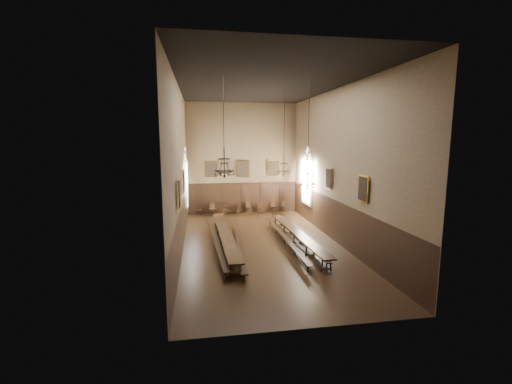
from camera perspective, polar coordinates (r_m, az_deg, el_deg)
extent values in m
cube|color=black|center=(20.13, 0.94, -8.83)|extent=(9.00, 18.00, 0.02)
cube|color=black|center=(19.41, 1.01, 17.46)|extent=(9.00, 18.00, 0.02)
cube|color=#7B624B|center=(28.15, -2.29, 5.55)|extent=(9.00, 0.02, 9.00)
cube|color=#7B624B|center=(10.56, 9.66, 0.06)|extent=(9.00, 0.02, 9.00)
cube|color=#7B624B|center=(18.98, -12.58, 3.79)|extent=(0.02, 18.00, 9.00)
cube|color=#7B624B|center=(20.54, 13.49, 4.12)|extent=(0.02, 18.00, 9.00)
cube|color=black|center=(19.83, -5.15, -6.81)|extent=(0.98, 10.28, 0.07)
cube|color=black|center=(20.18, 6.93, -6.76)|extent=(1.04, 9.37, 0.07)
cube|color=black|center=(19.91, -6.67, -7.72)|extent=(0.80, 10.49, 0.05)
cube|color=black|center=(19.76, -2.90, -7.78)|extent=(1.00, 10.65, 0.05)
cube|color=black|center=(20.32, 4.83, -7.45)|extent=(0.33, 9.70, 0.05)
cube|color=black|center=(20.85, 7.97, -7.09)|extent=(0.81, 9.66, 0.05)
cube|color=black|center=(28.01, -9.48, -2.97)|extent=(0.49, 0.49, 0.05)
cube|color=black|center=(28.14, -9.50, -2.41)|extent=(0.41, 0.14, 0.49)
cube|color=black|center=(28.05, -7.23, -2.80)|extent=(0.57, 0.57, 0.05)
cube|color=black|center=(28.19, -7.26, -2.19)|extent=(0.44, 0.19, 0.54)
cube|color=black|center=(27.97, -5.09, -2.83)|extent=(0.49, 0.49, 0.05)
cube|color=black|center=(28.11, -5.12, -2.24)|extent=(0.44, 0.10, 0.52)
cube|color=black|center=(28.19, -2.91, -2.84)|extent=(0.48, 0.48, 0.05)
cube|color=black|center=(28.31, -2.95, -2.32)|extent=(0.38, 0.14, 0.46)
cube|color=black|center=(28.29, -1.18, -2.72)|extent=(0.50, 0.50, 0.05)
cube|color=black|center=(28.41, -1.24, -2.16)|extent=(0.41, 0.13, 0.49)
cube|color=black|center=(28.34, 0.74, -2.76)|extent=(0.42, 0.42, 0.05)
cube|color=black|center=(28.46, 0.68, -2.25)|extent=(0.39, 0.07, 0.46)
cube|color=black|center=(28.65, 2.92, -2.65)|extent=(0.48, 0.48, 0.05)
cube|color=black|center=(28.76, 2.86, -2.14)|extent=(0.38, 0.14, 0.46)
cube|color=black|center=(28.77, 4.73, -2.54)|extent=(0.52, 0.52, 0.05)
cube|color=black|center=(28.89, 4.65, -1.99)|extent=(0.42, 0.15, 0.50)
cylinder|color=black|center=(21.09, -5.41, 11.45)|extent=(0.03, 0.03, 3.85)
torus|color=black|center=(21.16, -5.29, 3.26)|extent=(0.89, 0.89, 0.05)
torus|color=black|center=(21.12, -5.31, 4.81)|extent=(0.56, 0.56, 0.04)
cylinder|color=black|center=(21.12, -5.31, 4.52)|extent=(0.06, 0.06, 1.25)
cylinder|color=black|center=(21.58, 4.75, 11.28)|extent=(0.03, 0.03, 3.93)
torus|color=black|center=(21.65, 4.66, 3.44)|extent=(0.80, 0.80, 0.05)
torus|color=black|center=(21.61, 4.67, 4.81)|extent=(0.51, 0.51, 0.04)
cylinder|color=black|center=(21.61, 4.67, 4.56)|extent=(0.06, 0.06, 1.13)
cylinder|color=black|center=(16.85, -5.43, 13.05)|extent=(0.03, 0.03, 3.31)
torus|color=black|center=(16.87, -5.29, 3.48)|extent=(0.94, 0.94, 0.06)
torus|color=black|center=(16.83, -5.32, 5.54)|extent=(0.59, 0.59, 0.04)
cylinder|color=black|center=(16.83, -5.32, 5.16)|extent=(0.07, 0.07, 1.32)
cylinder|color=black|center=(17.04, 8.80, 11.63)|extent=(0.03, 0.03, 4.09)
torus|color=black|center=(17.15, 8.56, 1.34)|extent=(0.83, 0.83, 0.05)
torus|color=black|center=(17.09, 8.60, 3.13)|extent=(0.53, 0.53, 0.04)
cylinder|color=black|center=(17.10, 8.59, 2.80)|extent=(0.06, 0.06, 1.17)
cube|color=#AF742A|center=(27.88, -7.57, 3.80)|extent=(1.10, 0.12, 1.40)
cube|color=black|center=(27.88, -7.57, 3.80)|extent=(0.98, 0.02, 1.28)
cube|color=#AF742A|center=(28.07, -2.25, 3.90)|extent=(1.10, 0.12, 1.40)
cube|color=black|center=(28.07, -2.25, 3.90)|extent=(0.98, 0.02, 1.28)
cube|color=#AF742A|center=(28.51, 2.96, 3.97)|extent=(1.10, 0.12, 1.40)
cube|color=black|center=(28.51, 2.96, 3.97)|extent=(0.98, 0.02, 1.28)
cube|color=#AF742A|center=(20.05, -11.97, 1.77)|extent=(0.12, 1.00, 1.30)
cube|color=black|center=(20.05, -11.97, 1.77)|extent=(0.02, 0.88, 1.18)
cube|color=#AF742A|center=(15.60, -12.72, -0.21)|extent=(0.12, 1.00, 1.30)
cube|color=black|center=(15.60, -12.72, -0.21)|extent=(0.02, 0.88, 1.18)
cube|color=#AF742A|center=(21.49, 12.07, 2.22)|extent=(0.12, 1.00, 1.30)
cube|color=black|center=(21.49, 12.07, 2.22)|extent=(0.02, 0.88, 1.18)
cube|color=#AF742A|center=(17.40, 17.43, 0.51)|extent=(0.12, 1.00, 1.30)
cube|color=black|center=(17.40, 17.43, 0.51)|extent=(0.02, 0.88, 1.18)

